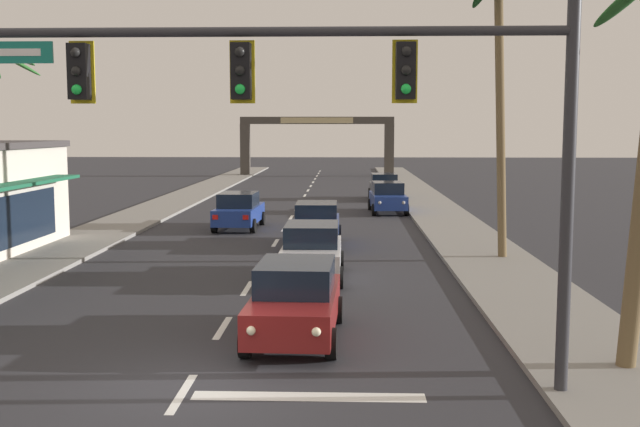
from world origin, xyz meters
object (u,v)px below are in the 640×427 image
object	(u,v)px
sedan_third_in_queue	(312,251)
sedan_parked_mid_kerb	(384,186)
town_gateway_arch	(317,137)
sedan_lead_at_stop_bar	(295,300)
sedan_parked_nearest_kerb	(388,197)
palm_right_second	(500,34)
sedan_oncoming_far	(239,210)
traffic_signal_mast	(347,102)
sedan_fifth_in_queue	(317,224)

from	to	relation	value
sedan_third_in_queue	sedan_parked_mid_kerb	size ratio (longest dim) A/B	1.00
town_gateway_arch	sedan_lead_at_stop_bar	bearing A→B (deg)	-88.28
sedan_parked_nearest_kerb	palm_right_second	size ratio (longest dim) A/B	0.44
sedan_third_in_queue	sedan_oncoming_far	world-z (taller)	same
traffic_signal_mast	sedan_parked_nearest_kerb	xyz separation A→B (m)	(2.28, 28.75, -4.15)
sedan_third_in_queue	town_gateway_arch	xyz separation A→B (m)	(-1.79, 51.08, 2.95)
traffic_signal_mast	sedan_lead_at_stop_bar	distance (m)	5.54
sedan_lead_at_stop_bar	sedan_oncoming_far	bearing A→B (deg)	101.81
sedan_third_in_queue	sedan_parked_nearest_kerb	bearing A→B (deg)	79.82
sedan_fifth_in_queue	palm_right_second	xyz separation A→B (m)	(6.35, -3.27, 6.90)
sedan_parked_mid_kerb	traffic_signal_mast	bearing A→B (deg)	-93.88
sedan_parked_nearest_kerb	palm_right_second	xyz separation A→B (m)	(2.90, -15.10, 6.90)
town_gateway_arch	palm_right_second	bearing A→B (deg)	-80.44
sedan_lead_at_stop_bar	palm_right_second	size ratio (longest dim) A/B	0.44
sedan_parked_nearest_kerb	sedan_parked_mid_kerb	distance (m)	7.83
sedan_lead_at_stop_bar	sedan_parked_mid_kerb	xyz separation A→B (m)	(3.58, 33.08, 0.00)
sedan_fifth_in_queue	town_gateway_arch	world-z (taller)	town_gateway_arch
traffic_signal_mast	sedan_lead_at_stop_bar	world-z (taller)	traffic_signal_mast
sedan_oncoming_far	town_gateway_arch	distance (m)	39.75
sedan_third_in_queue	sedan_parked_mid_kerb	distance (m)	26.60
sedan_third_in_queue	palm_right_second	world-z (taller)	palm_right_second
sedan_lead_at_stop_bar	town_gateway_arch	distance (m)	57.89
sedan_lead_at_stop_bar	sedan_parked_mid_kerb	distance (m)	33.27
sedan_parked_mid_kerb	town_gateway_arch	world-z (taller)	town_gateway_arch
sedan_oncoming_far	palm_right_second	distance (m)	14.64
sedan_third_in_queue	sedan_fifth_in_queue	bearing A→B (deg)	90.97
traffic_signal_mast	sedan_parked_nearest_kerb	world-z (taller)	traffic_signal_mast
sedan_oncoming_far	sedan_third_in_queue	bearing A→B (deg)	-71.43
sedan_third_in_queue	sedan_parked_mid_kerb	world-z (taller)	same
sedan_parked_nearest_kerb	town_gateway_arch	xyz separation A→B (m)	(-5.12, 32.54, 2.95)
palm_right_second	town_gateway_arch	world-z (taller)	palm_right_second
traffic_signal_mast	town_gateway_arch	xyz separation A→B (m)	(-2.84, 61.28, -1.20)
sedan_fifth_in_queue	sedan_oncoming_far	xyz separation A→B (m)	(-3.75, 4.78, 0.00)
sedan_parked_mid_kerb	palm_right_second	world-z (taller)	palm_right_second
traffic_signal_mast	sedan_oncoming_far	size ratio (longest dim) A/B	2.44
sedan_lead_at_stop_bar	town_gateway_arch	size ratio (longest dim) A/B	0.30
sedan_lead_at_stop_bar	palm_right_second	distance (m)	13.79
sedan_oncoming_far	palm_right_second	xyz separation A→B (m)	(10.09, -8.05, 6.90)
palm_right_second	sedan_lead_at_stop_bar	bearing A→B (deg)	-121.77
sedan_third_in_queue	sedan_parked_nearest_kerb	xyz separation A→B (m)	(3.33, 18.54, 0.00)
sedan_third_in_queue	sedan_parked_mid_kerb	bearing A→B (deg)	82.38
sedan_lead_at_stop_bar	sedan_oncoming_far	xyz separation A→B (m)	(-3.81, 18.20, 0.00)
sedan_oncoming_far	town_gateway_arch	size ratio (longest dim) A/B	0.30
traffic_signal_mast	sedan_third_in_queue	distance (m)	11.07
sedan_oncoming_far	sedan_parked_nearest_kerb	size ratio (longest dim) A/B	1.00
sedan_parked_nearest_kerb	sedan_parked_mid_kerb	xyz separation A→B (m)	(0.20, 7.82, 0.00)
sedan_fifth_in_queue	sedan_parked_nearest_kerb	bearing A→B (deg)	73.77
traffic_signal_mast	town_gateway_arch	distance (m)	61.36
sedan_parked_nearest_kerb	town_gateway_arch	world-z (taller)	town_gateway_arch
sedan_fifth_in_queue	sedan_parked_mid_kerb	world-z (taller)	same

